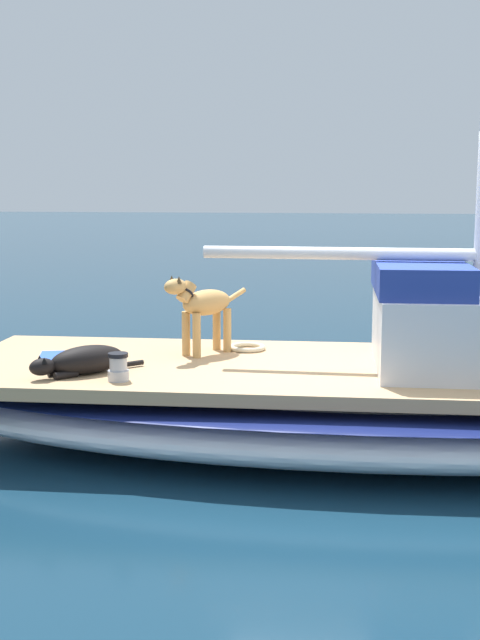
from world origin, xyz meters
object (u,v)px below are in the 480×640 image
(dog_black, at_px, (83,361))
(coiled_rope, at_px, (247,347))
(sailboat_main, at_px, (362,405))
(dog_tan, at_px, (203,306))
(deck_towel, at_px, (61,359))
(deck_winch, at_px, (118,368))

(dog_black, bearing_deg, coiled_rope, 136.21)
(sailboat_main, distance_m, dog_tan, 1.58)
(dog_black, relative_size, coiled_rope, 2.27)
(sailboat_main, bearing_deg, deck_towel, -86.07)
(deck_winch, bearing_deg, deck_towel, -132.22)
(deck_winch, bearing_deg, dog_tan, 158.12)
(dog_tan, height_order, coiled_rope, dog_tan)
(dog_tan, height_order, deck_towel, dog_tan)
(sailboat_main, height_order, dog_tan, dog_tan)
(coiled_rope, bearing_deg, deck_towel, -64.73)
(sailboat_main, height_order, deck_towel, deck_towel)
(sailboat_main, distance_m, deck_winch, 2.00)
(coiled_rope, bearing_deg, deck_winch, -30.34)
(sailboat_main, bearing_deg, deck_winch, -65.97)
(sailboat_main, xyz_separation_m, coiled_rope, (-0.52, -1.02, 0.35))
(deck_winch, bearing_deg, dog_black, -117.04)
(dog_tan, relative_size, coiled_rope, 2.51)
(deck_winch, height_order, coiled_rope, deck_winch)
(dog_black, height_order, deck_winch, dog_black)
(dog_black, distance_m, deck_towel, 0.59)
(sailboat_main, height_order, deck_winch, deck_winch)
(deck_winch, bearing_deg, coiled_rope, 149.66)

